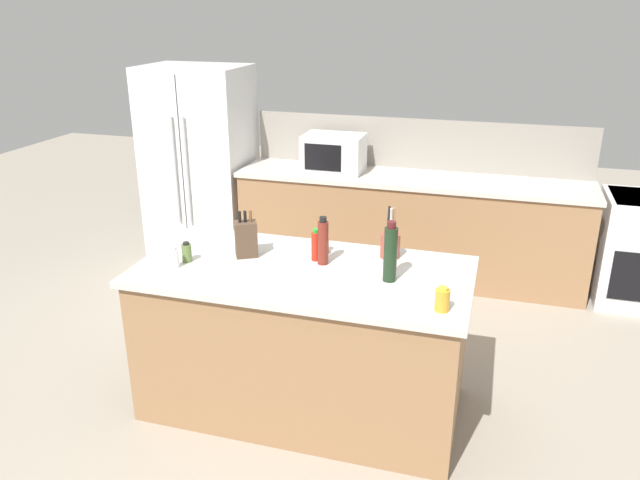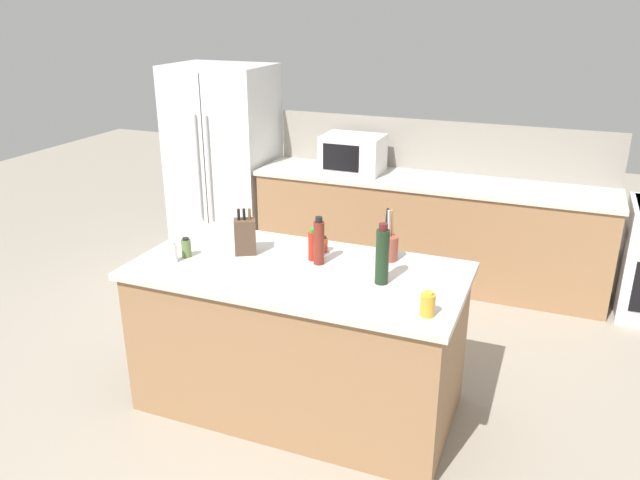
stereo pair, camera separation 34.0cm
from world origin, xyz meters
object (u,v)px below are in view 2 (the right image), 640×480
at_px(vinegar_bottle, 319,242).
at_px(wine_bottle, 382,256).
at_px(spice_jar_paprika, 324,245).
at_px(salt_shaker, 174,253).
at_px(spice_jar_oregano, 186,248).
at_px(honey_jar, 428,304).
at_px(hot_sauce_bottle, 313,245).
at_px(refrigerator, 224,159).
at_px(knife_block, 245,236).
at_px(microwave, 353,154).
at_px(utensil_crock, 388,247).

bearing_deg(vinegar_bottle, wine_bottle, -16.24).
bearing_deg(spice_jar_paprika, salt_shaker, -147.90).
bearing_deg(salt_shaker, spice_jar_oregano, 77.12).
bearing_deg(honey_jar, spice_jar_oregano, 172.31).
bearing_deg(hot_sauce_bottle, spice_jar_oregano, -161.87).
bearing_deg(refrigerator, hot_sauce_bottle, -48.96).
height_order(vinegar_bottle, salt_shaker, vinegar_bottle).
bearing_deg(knife_block, spice_jar_oregano, -178.55).
xyz_separation_m(knife_block, spice_jar_paprika, (0.44, 0.20, -0.07)).
bearing_deg(vinegar_bottle, salt_shaker, -159.76).
xyz_separation_m(microwave, honey_jar, (1.25, -2.50, -0.11)).
bearing_deg(refrigerator, utensil_crock, -40.65).
bearing_deg(spice_jar_paprika, honey_jar, -36.97).
relative_size(refrigerator, microwave, 3.40).
xyz_separation_m(microwave, salt_shaker, (-0.31, -2.39, -0.11)).
distance_m(knife_block, spice_jar_oregano, 0.36).
bearing_deg(refrigerator, spice_jar_oregano, -64.92).
bearing_deg(microwave, utensil_crock, -65.13).
distance_m(microwave, utensil_crock, 2.07).
height_order(spice_jar_paprika, salt_shaker, salt_shaker).
bearing_deg(utensil_crock, spice_jar_paprika, -175.98).
bearing_deg(microwave, vinegar_bottle, -76.34).
height_order(microwave, wine_bottle, wine_bottle).
bearing_deg(spice_jar_oregano, salt_shaker, -102.88).
bearing_deg(wine_bottle, spice_jar_paprika, 146.44).
relative_size(honey_jar, salt_shaker, 1.04).
bearing_deg(salt_shaker, honey_jar, -3.89).
bearing_deg(honey_jar, spice_jar_paprika, 143.03).
xyz_separation_m(refrigerator, spice_jar_paprika, (1.85, -1.96, 0.07)).
bearing_deg(wine_bottle, hot_sauce_bottle, 161.05).
distance_m(refrigerator, honey_jar, 3.66).
relative_size(spice_jar_paprika, vinegar_bottle, 0.35).
bearing_deg(refrigerator, honey_jar, -44.11).
relative_size(vinegar_bottle, salt_shaker, 2.35).
bearing_deg(utensil_crock, knife_block, -164.76).
relative_size(microwave, spice_jar_paprika, 5.18).
bearing_deg(refrigerator, microwave, -2.14).
distance_m(knife_block, spice_jar_paprika, 0.49).
relative_size(spice_jar_oregano, honey_jar, 0.94).
bearing_deg(refrigerator, vinegar_bottle, -48.65).
height_order(knife_block, hot_sauce_bottle, knife_block).
bearing_deg(spice_jar_paprika, hot_sauce_bottle, -96.21).
distance_m(microwave, salt_shaker, 2.41).
bearing_deg(knife_block, spice_jar_paprika, -4.44).
relative_size(spice_jar_oregano, salt_shaker, 0.99).
xyz_separation_m(vinegar_bottle, honey_jar, (0.74, -0.41, -0.08)).
distance_m(spice_jar_oregano, wine_bottle, 1.22).
relative_size(microwave, honey_jar, 4.14).
bearing_deg(wine_bottle, salt_shaker, -171.85).
distance_m(spice_jar_oregano, hot_sauce_bottle, 0.77).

